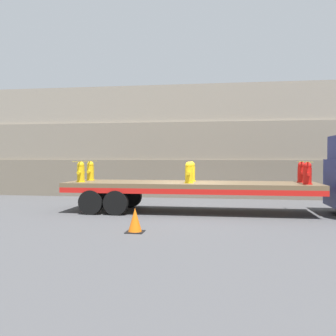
# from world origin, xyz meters

# --- Properties ---
(ground_plane) EXTENTS (120.00, 120.00, 0.00)m
(ground_plane) POSITION_xyz_m (0.00, 0.00, 0.00)
(ground_plane) COLOR #474749
(rock_cliff) EXTENTS (60.00, 3.30, 6.18)m
(rock_cliff) POSITION_xyz_m (0.00, 6.79, 3.09)
(rock_cliff) COLOR #706656
(rock_cliff) RESTS_ON ground_plane
(flatbed_trailer) EXTENTS (9.94, 2.58, 1.21)m
(flatbed_trailer) POSITION_xyz_m (-0.61, 0.00, 0.99)
(flatbed_trailer) COLOR brown
(flatbed_trailer) RESTS_ON ground_plane
(fire_hydrant_yellow_near_0) EXTENTS (0.37, 0.56, 0.82)m
(fire_hydrant_yellow_near_0) POSITION_xyz_m (-4.37, -0.55, 1.60)
(fire_hydrant_yellow_near_0) COLOR gold
(fire_hydrant_yellow_near_0) RESTS_ON flatbed_trailer
(fire_hydrant_yellow_far_0) EXTENTS (0.37, 0.56, 0.82)m
(fire_hydrant_yellow_far_0) POSITION_xyz_m (-4.37, 0.55, 1.60)
(fire_hydrant_yellow_far_0) COLOR gold
(fire_hydrant_yellow_far_0) RESTS_ON flatbed_trailer
(fire_hydrant_yellow_near_1) EXTENTS (0.37, 0.56, 0.82)m
(fire_hydrant_yellow_near_1) POSITION_xyz_m (0.00, -0.55, 1.60)
(fire_hydrant_yellow_near_1) COLOR gold
(fire_hydrant_yellow_near_1) RESTS_ON flatbed_trailer
(fire_hydrant_yellow_far_1) EXTENTS (0.37, 0.56, 0.82)m
(fire_hydrant_yellow_far_1) POSITION_xyz_m (0.00, 0.55, 1.60)
(fire_hydrant_yellow_far_1) COLOR gold
(fire_hydrant_yellow_far_1) RESTS_ON flatbed_trailer
(fire_hydrant_red_near_2) EXTENTS (0.37, 0.56, 0.82)m
(fire_hydrant_red_near_2) POSITION_xyz_m (4.37, -0.55, 1.60)
(fire_hydrant_red_near_2) COLOR red
(fire_hydrant_red_near_2) RESTS_ON flatbed_trailer
(fire_hydrant_red_far_2) EXTENTS (0.37, 0.56, 0.82)m
(fire_hydrant_red_far_2) POSITION_xyz_m (4.37, 0.55, 1.60)
(fire_hydrant_red_far_2) COLOR red
(fire_hydrant_red_far_2) RESTS_ON flatbed_trailer
(cargo_strap_rear) EXTENTS (0.05, 2.68, 0.01)m
(cargo_strap_rear) POSITION_xyz_m (-4.37, 0.00, 2.04)
(cargo_strap_rear) COLOR yellow
(cargo_strap_rear) RESTS_ON fire_hydrant_yellow_near_0
(cargo_strap_middle) EXTENTS (0.05, 2.68, 0.01)m
(cargo_strap_middle) POSITION_xyz_m (4.37, 0.00, 2.04)
(cargo_strap_middle) COLOR yellow
(cargo_strap_middle) RESTS_ON fire_hydrant_red_near_2
(traffic_cone) EXTENTS (0.52, 0.52, 0.72)m
(traffic_cone) POSITION_xyz_m (-1.24, -4.22, 0.35)
(traffic_cone) COLOR black
(traffic_cone) RESTS_ON ground_plane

